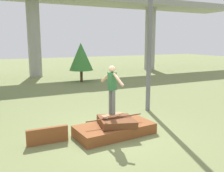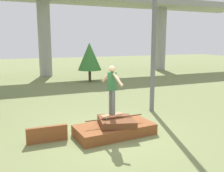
# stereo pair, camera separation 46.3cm
# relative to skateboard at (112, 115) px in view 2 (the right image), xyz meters

# --- Properties ---
(ground_plane) EXTENTS (80.00, 80.00, 0.00)m
(ground_plane) POSITION_rel_skateboard_xyz_m (0.06, -0.08, -0.69)
(ground_plane) COLOR olive
(scrap_pile) EXTENTS (2.72, 1.47, 0.62)m
(scrap_pile) POSITION_rel_skateboard_xyz_m (0.07, -0.08, -0.46)
(scrap_pile) COLOR brown
(scrap_pile) RESTS_ON ground_plane
(scrap_plank_loose) EXTENTS (1.26, 0.15, 0.51)m
(scrap_plank_loose) POSITION_rel_skateboard_xyz_m (-2.13, 0.17, -0.44)
(scrap_plank_loose) COLOR brown
(scrap_plank_loose) RESTS_ON ground_plane
(skateboard) EXTENTS (0.83, 0.36, 0.09)m
(skateboard) POSITION_rel_skateboard_xyz_m (0.00, 0.00, 0.00)
(skateboard) COLOR brown
(skateboard) RESTS_ON scrap_pile
(skater) EXTENTS (0.30, 1.21, 1.63)m
(skater) POSITION_rel_skateboard_xyz_m (0.00, 0.00, 0.96)
(skater) COLOR slate
(skater) RESTS_ON skateboard
(highway_overpass) EXTENTS (44.00, 4.14, 7.20)m
(highway_overpass) POSITION_rel_skateboard_xyz_m (0.06, 15.47, 5.56)
(highway_overpass) COLOR gray
(highway_overpass) RESTS_ON ground_plane
(utility_pole) EXTENTS (1.30, 0.20, 8.14)m
(utility_pole) POSITION_rel_skateboard_xyz_m (2.79, 1.97, 3.50)
(utility_pole) COLOR slate
(utility_pole) RESTS_ON ground_plane
(tree_mid_back) EXTENTS (1.83, 1.83, 3.00)m
(tree_mid_back) POSITION_rel_skateboard_xyz_m (2.75, 10.98, 1.25)
(tree_mid_back) COLOR #4C3823
(tree_mid_back) RESTS_ON ground_plane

